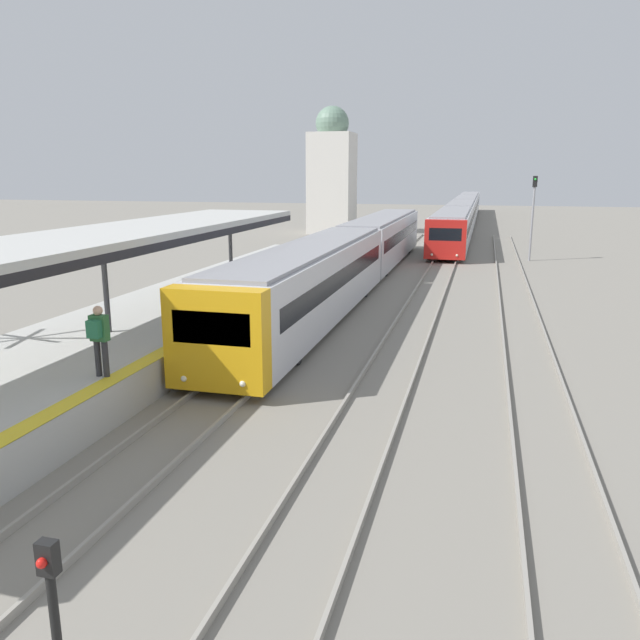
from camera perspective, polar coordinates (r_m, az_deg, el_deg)
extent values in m
cube|color=beige|center=(19.05, -19.35, 7.27)|extent=(4.00, 23.44, 0.20)
cube|color=black|center=(18.05, -14.09, 6.63)|extent=(0.08, 23.44, 0.24)
cylinder|color=#47474C|center=(19.24, -19.02, 2.92)|extent=(0.16, 0.16, 2.74)
cylinder|color=#47474C|center=(27.44, -8.18, 6.39)|extent=(0.16, 0.16, 2.74)
cylinder|color=#2D2D33|center=(15.27, -19.64, -3.31)|extent=(0.14, 0.14, 0.85)
cylinder|color=#2D2D33|center=(15.16, -19.01, -3.38)|extent=(0.14, 0.14, 0.85)
cube|color=#2D6638|center=(15.03, -19.54, -0.69)|extent=(0.40, 0.22, 0.60)
sphere|color=tan|center=(14.95, -19.65, 0.82)|extent=(0.22, 0.22, 0.22)
cube|color=#236B47|center=(14.87, -19.97, -0.79)|extent=(0.30, 0.18, 0.40)
cube|color=gold|center=(15.78, -9.39, -1.74)|extent=(2.63, 0.70, 2.58)
cube|color=black|center=(15.40, -9.94, -0.74)|extent=(2.05, 0.04, 0.83)
sphere|color=#EFEACC|center=(16.10, -12.33, -5.25)|extent=(0.16, 0.16, 0.16)
sphere|color=#EFEACC|center=(15.47, -7.08, -5.81)|extent=(0.16, 0.16, 0.16)
cube|color=silver|center=(23.86, -0.84, 3.50)|extent=(2.63, 16.82, 2.58)
cube|color=gray|center=(23.66, -0.85, 6.73)|extent=(2.31, 16.49, 0.12)
cube|color=black|center=(23.81, -0.84, 4.18)|extent=(2.65, 15.48, 0.67)
cylinder|color=black|center=(19.44, -8.34, -2.55)|extent=(0.12, 0.70, 0.70)
cylinder|color=black|center=(18.70, -2.01, -3.05)|extent=(0.12, 0.70, 0.70)
cylinder|color=black|center=(29.55, -0.08, 3.01)|extent=(0.12, 0.70, 0.70)
cylinder|color=black|center=(29.07, 4.19, 2.80)|extent=(0.12, 0.70, 0.70)
cube|color=silver|center=(40.52, 5.73, 7.45)|extent=(2.63, 16.82, 2.58)
cube|color=gray|center=(40.41, 5.78, 9.35)|extent=(2.31, 16.49, 0.12)
cube|color=black|center=(40.49, 5.74, 7.85)|extent=(2.65, 15.48, 0.67)
cylinder|color=black|center=(35.54, 2.50, 4.73)|extent=(0.12, 0.70, 0.70)
cylinder|color=black|center=(35.14, 6.07, 4.57)|extent=(0.12, 0.70, 0.70)
cylinder|color=black|center=(46.19, 5.41, 6.64)|extent=(0.12, 0.70, 0.70)
cylinder|color=black|center=(45.89, 8.18, 6.53)|extent=(0.12, 0.70, 0.70)
cube|color=red|center=(40.78, 11.39, 7.23)|extent=(2.61, 0.70, 2.49)
cube|color=black|center=(40.42, 11.38, 7.67)|extent=(2.04, 0.04, 0.80)
sphere|color=#EFEACC|center=(40.61, 10.19, 5.91)|extent=(0.16, 0.16, 0.16)
sphere|color=#EFEACC|center=(40.51, 12.41, 5.79)|extent=(0.16, 0.16, 0.16)
cube|color=silver|center=(48.70, 11.99, 8.13)|extent=(2.61, 15.23, 2.49)
cube|color=gray|center=(48.61, 12.06, 9.67)|extent=(2.30, 14.92, 0.12)
cube|color=black|center=(48.68, 12.00, 8.45)|extent=(2.63, 14.01, 0.65)
cylinder|color=black|center=(43.98, 10.12, 6.17)|extent=(0.12, 0.70, 0.70)
cylinder|color=black|center=(43.86, 13.02, 6.02)|extent=(0.12, 0.70, 0.70)
cylinder|color=black|center=(53.79, 11.02, 7.38)|extent=(0.12, 0.70, 0.70)
cylinder|color=black|center=(53.70, 13.40, 7.26)|extent=(0.12, 0.70, 0.70)
cube|color=silver|center=(64.23, 12.73, 9.26)|extent=(2.61, 15.23, 2.49)
cube|color=gray|center=(64.16, 12.79, 10.42)|extent=(2.30, 14.92, 0.12)
cube|color=black|center=(64.21, 12.74, 9.50)|extent=(2.63, 14.01, 0.65)
cylinder|color=black|center=(59.44, 11.40, 7.90)|extent=(0.12, 0.70, 0.70)
cylinder|color=black|center=(59.35, 13.56, 7.79)|extent=(0.12, 0.70, 0.70)
cylinder|color=black|center=(69.29, 11.92, 8.60)|extent=(0.12, 0.70, 0.70)
cylinder|color=black|center=(69.21, 13.78, 8.50)|extent=(0.12, 0.70, 0.70)
cube|color=silver|center=(79.77, 13.19, 9.94)|extent=(2.61, 15.23, 2.49)
cube|color=gray|center=(79.71, 13.24, 10.88)|extent=(2.30, 14.92, 0.12)
cube|color=black|center=(79.76, 13.20, 10.14)|extent=(2.63, 14.01, 0.65)
cylinder|color=black|center=(74.95, 12.16, 8.91)|extent=(0.12, 0.70, 0.70)
cylinder|color=black|center=(74.88, 13.87, 8.82)|extent=(0.12, 0.70, 0.70)
cylinder|color=black|center=(84.81, 12.50, 9.36)|extent=(0.12, 0.70, 0.70)
cylinder|color=black|center=(84.75, 14.02, 9.28)|extent=(0.12, 0.70, 0.70)
cube|color=silver|center=(95.33, 13.50, 10.41)|extent=(2.61, 15.23, 2.49)
cube|color=gray|center=(95.28, 13.54, 11.19)|extent=(2.30, 14.92, 0.12)
cube|color=black|center=(95.31, 13.51, 10.57)|extent=(2.63, 14.01, 0.65)
cylinder|color=black|center=(90.48, 12.66, 9.58)|extent=(0.12, 0.70, 0.70)
cylinder|color=black|center=(90.42, 14.08, 9.50)|extent=(0.12, 0.70, 0.70)
cylinder|color=black|center=(100.36, 12.90, 9.89)|extent=(0.12, 0.70, 0.70)
cylinder|color=black|center=(100.30, 14.18, 9.82)|extent=(0.12, 0.70, 0.70)
cube|color=black|center=(7.15, -23.62, -19.29)|extent=(0.20, 0.14, 0.36)
sphere|color=red|center=(7.09, -24.09, -19.63)|extent=(0.11, 0.11, 0.11)
cylinder|color=gray|center=(43.28, 18.83, 8.74)|extent=(0.14, 0.14, 5.46)
cube|color=black|center=(43.19, 19.07, 11.88)|extent=(0.28, 0.20, 0.70)
sphere|color=green|center=(43.07, 19.10, 12.07)|extent=(0.14, 0.14, 0.14)
cube|color=silver|center=(60.83, 1.11, 12.35)|extent=(4.05, 4.05, 9.35)
sphere|color=slate|center=(61.00, 1.13, 17.55)|extent=(3.11, 3.11, 3.11)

